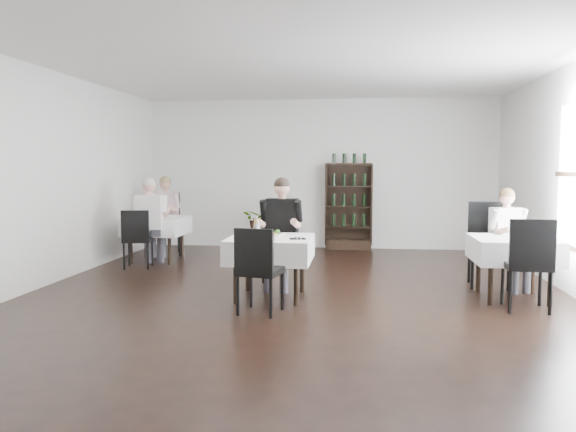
{
  "coord_description": "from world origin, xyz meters",
  "views": [
    {
      "loc": [
        0.78,
        -6.87,
        1.64
      ],
      "look_at": [
        -0.1,
        0.2,
        1.02
      ],
      "focal_mm": 35.0,
      "sensor_mm": 36.0,
      "label": 1
    }
  ],
  "objects_px": {
    "main_table": "(270,249)",
    "diner_main": "(281,224)",
    "wine_shelf": "(349,207)",
    "potted_tree": "(267,224)"
  },
  "relations": [
    {
      "from": "main_table",
      "to": "diner_main",
      "type": "height_order",
      "value": "diner_main"
    },
    {
      "from": "wine_shelf",
      "to": "diner_main",
      "type": "distance_m",
      "value": 3.84
    },
    {
      "from": "wine_shelf",
      "to": "main_table",
      "type": "bearing_deg",
      "value": -101.78
    },
    {
      "from": "potted_tree",
      "to": "diner_main",
      "type": "relative_size",
      "value": 0.66
    },
    {
      "from": "main_table",
      "to": "diner_main",
      "type": "xyz_separation_m",
      "value": [
        0.05,
        0.57,
        0.25
      ]
    },
    {
      "from": "main_table",
      "to": "potted_tree",
      "type": "distance_m",
      "value": 4.24
    },
    {
      "from": "wine_shelf",
      "to": "diner_main",
      "type": "xyz_separation_m",
      "value": [
        -0.85,
        -3.74,
        0.03
      ]
    },
    {
      "from": "main_table",
      "to": "wine_shelf",
      "type": "bearing_deg",
      "value": 78.22
    },
    {
      "from": "wine_shelf",
      "to": "main_table",
      "type": "height_order",
      "value": "wine_shelf"
    },
    {
      "from": "wine_shelf",
      "to": "diner_main",
      "type": "relative_size",
      "value": 1.16
    }
  ]
}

